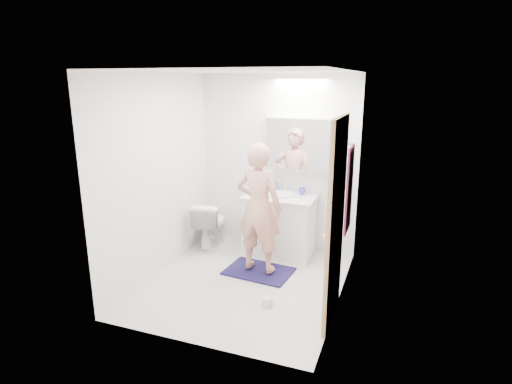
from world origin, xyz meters
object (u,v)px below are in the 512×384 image
at_px(soap_bottle_a, 263,183).
at_px(soap_bottle_b, 274,185).
at_px(medicine_cabinet, 298,144).
at_px(toilet_paper_roll, 267,302).
at_px(vanity_cabinet, 279,226).
at_px(toothbrush_cup, 302,191).
at_px(person, 259,208).
at_px(toilet, 210,224).

xyz_separation_m(soap_bottle_a, soap_bottle_b, (0.16, 0.03, -0.02)).
height_order(medicine_cabinet, toilet_paper_roll, medicine_cabinet).
bearing_deg(vanity_cabinet, soap_bottle_a, 152.75).
xyz_separation_m(vanity_cabinet, medicine_cabinet, (0.18, 0.21, 1.11)).
relative_size(soap_bottle_a, toilet_paper_roll, 2.08).
bearing_deg(toothbrush_cup, person, -111.94).
bearing_deg(medicine_cabinet, toilet, -164.31).
relative_size(vanity_cabinet, toilet, 1.33).
distance_m(soap_bottle_b, toothbrush_cup, 0.40).
bearing_deg(medicine_cabinet, person, -105.57).
xyz_separation_m(person, toothbrush_cup, (0.33, 0.81, 0.03)).
bearing_deg(soap_bottle_a, toilet, -159.01).
xyz_separation_m(person, soap_bottle_a, (-0.23, 0.80, 0.10)).
distance_m(vanity_cabinet, toilet_paper_roll, 1.44).
bearing_deg(medicine_cabinet, toothbrush_cup, -30.07).
bearing_deg(person, soap_bottle_a, -68.59).
relative_size(vanity_cabinet, soap_bottle_b, 4.85).
height_order(vanity_cabinet, toothbrush_cup, toothbrush_cup).
height_order(toilet, toilet_paper_roll, toilet).
relative_size(vanity_cabinet, person, 0.57).
distance_m(vanity_cabinet, medicine_cabinet, 1.14).
bearing_deg(person, medicine_cabinet, -100.08).
height_order(vanity_cabinet, soap_bottle_b, soap_bottle_b).
distance_m(toilet, toothbrush_cup, 1.38).
relative_size(person, toothbrush_cup, 16.01).
bearing_deg(toilet, soap_bottle_a, -166.88).
height_order(person, toilet_paper_roll, person).
height_order(soap_bottle_a, toothbrush_cup, soap_bottle_a).
xyz_separation_m(toilet, person, (0.92, -0.53, 0.50)).
relative_size(vanity_cabinet, soap_bottle_a, 3.93).
bearing_deg(person, toilet_paper_roll, 121.83).
distance_m(vanity_cabinet, soap_bottle_a, 0.64).
distance_m(vanity_cabinet, soap_bottle_b, 0.57).
bearing_deg(medicine_cabinet, toilet_paper_roll, -85.71).
xyz_separation_m(person, toilet_paper_roll, (0.36, -0.72, -0.79)).
bearing_deg(medicine_cabinet, soap_bottle_b, -174.48).
relative_size(person, toilet_paper_roll, 14.32).
height_order(soap_bottle_b, toilet_paper_roll, soap_bottle_b).
bearing_deg(medicine_cabinet, soap_bottle_a, -172.67).
bearing_deg(vanity_cabinet, soap_bottle_b, 126.97).
bearing_deg(soap_bottle_a, toilet_paper_roll, -68.95).
bearing_deg(toilet, person, 142.01).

